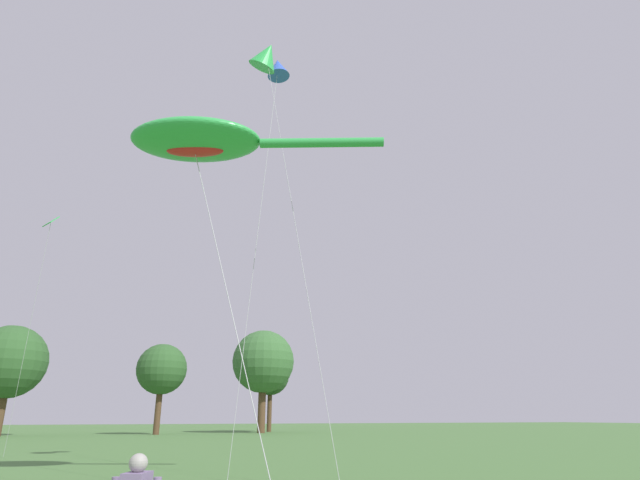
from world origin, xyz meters
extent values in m
ellipsoid|color=green|center=(-2.08, 13.84, 11.11)|extent=(5.29, 4.36, 0.91)
cylinder|color=green|center=(2.02, 12.14, 10.98)|extent=(4.11, 1.96, 0.33)
ellipsoid|color=red|center=(-2.08, 13.84, 10.70)|extent=(2.11, 1.39, 0.33)
cylinder|color=#B2B2B7|center=(-1.11, 11.65, 5.33)|extent=(1.97, 4.40, 10.67)
sphere|color=#9E9993|center=(-3.55, 3.49, 1.41)|extent=(0.20, 0.20, 0.20)
cone|color=green|center=(0.89, 15.94, 17.07)|extent=(1.93, 2.01, 1.55)
cylinder|color=#B2B2B7|center=(1.55, 13.57, 8.53)|extent=(1.34, 4.75, 17.07)
cone|color=blue|center=(1.63, 16.60, 17.09)|extent=(1.48, 1.48, 1.00)
cylinder|color=#B2B2B7|center=(0.73, 15.59, 8.54)|extent=(1.82, 2.05, 17.09)
cube|color=green|center=(-7.73, 25.98, 11.55)|extent=(0.78, 0.93, 0.64)
cylinder|color=#B2B2B7|center=(-8.05, 27.29, 5.77)|extent=(0.64, 2.65, 11.55)
cylinder|color=#513823|center=(1.57, 61.20, 2.40)|extent=(0.68, 0.68, 4.81)
sphere|color=#2D5628|center=(1.57, 61.20, 7.08)|extent=(5.68, 5.68, 5.68)
cylinder|color=#513823|center=(14.04, 62.93, 2.72)|extent=(0.93, 0.93, 5.44)
sphere|color=#386633|center=(14.04, 62.93, 8.55)|extent=(7.77, 7.77, 7.77)
cylinder|color=#513823|center=(16.34, 67.43, 2.55)|extent=(0.60, 0.60, 5.10)
sphere|color=#284C23|center=(16.34, 67.43, 7.10)|extent=(5.01, 5.01, 5.01)
cylinder|color=#513823|center=(-13.98, 61.61, 2.19)|extent=(0.91, 0.91, 4.39)
sphere|color=#2D5628|center=(-13.98, 61.61, 7.42)|extent=(7.58, 7.58, 7.58)
camera|label=1|loc=(-3.95, -3.00, 1.89)|focal=29.44mm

